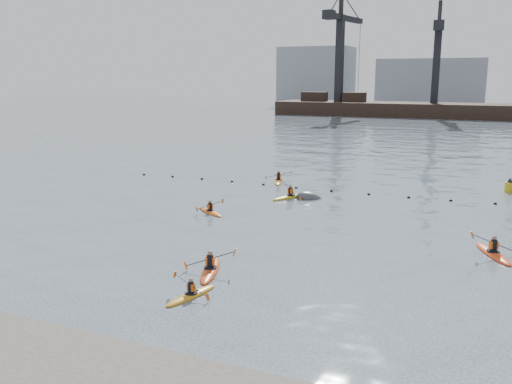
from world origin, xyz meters
TOP-DOWN VIEW (x-y plane):
  - ground at (0.00, 0.00)m, footprint 400.00×400.00m
  - float_line at (-0.50, 22.53)m, footprint 33.24×0.73m
  - barge_pier at (-0.22, 110.00)m, footprint 72.00×19.30m
  - skyline at (2.23, 150.27)m, footprint 141.00×28.00m
  - kayaker_0 at (0.71, 2.44)m, footprint 2.41×3.67m
  - kayaker_1 at (1.39, -0.50)m, footprint 1.95×2.94m
  - kayaker_2 at (-4.62, 12.39)m, footprint 2.86×2.26m
  - kayaker_3 at (-1.23, 18.87)m, footprint 2.27×3.45m
  - kayaker_4 at (12.90, 10.35)m, footprint 2.37×3.63m
  - kayaker_5 at (-4.33, 24.43)m, footprint 2.32×3.57m
  - mooring_buoy at (0.15, 19.17)m, footprint 2.45×1.98m
  - nav_buoy at (14.00, 27.77)m, footprint 0.71×0.71m

SIDE VIEW (x-z plane):
  - ground at x=0.00m, z-range 0.00..0.00m
  - mooring_buoy at x=0.15m, z-range -0.69..0.69m
  - float_line at x=-0.50m, z-range -0.09..0.15m
  - kayaker_1 at x=1.39m, z-range -0.43..0.61m
  - kayaker_2 at x=-4.62m, z-range -0.40..0.58m
  - kayaker_5 at x=-4.33m, z-range -0.48..0.70m
  - kayaker_3 at x=-1.23m, z-range -0.63..0.84m
  - kayaker_0 at x=0.71m, z-range -0.55..0.77m
  - kayaker_4 at x=12.90m, z-range -0.59..0.82m
  - nav_buoy at x=14.00m, z-range -0.26..1.04m
  - barge_pier at x=-0.22m, z-range -12.86..16.64m
  - skyline at x=2.23m, z-range -1.75..20.25m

